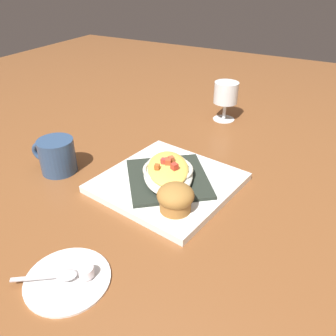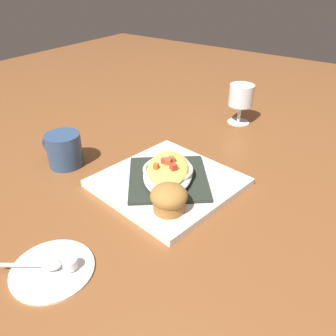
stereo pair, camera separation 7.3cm
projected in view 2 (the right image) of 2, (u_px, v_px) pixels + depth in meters
The scene contains 10 objects.
ground_plane at pixel (168, 186), 0.76m from camera, with size 2.60×2.60×0.00m, color brown.
square_plate at pixel (168, 183), 0.75m from camera, with size 0.27×0.27×0.02m, color white.
folded_napkin at pixel (168, 178), 0.75m from camera, with size 0.18×0.17×0.01m, color #262D25.
gratin_dish at pixel (168, 170), 0.74m from camera, with size 0.21×0.18×0.04m.
muffin at pixel (169, 198), 0.64m from camera, with size 0.07×0.07×0.05m.
coffee_mug at pixel (64, 151), 0.82m from camera, with size 0.08×0.11×0.08m.
stemmed_glass at pixel (241, 98), 1.01m from camera, with size 0.07×0.07×0.12m.
creamer_saucer at pixel (52, 269), 0.55m from camera, with size 0.13×0.13×0.01m, color white.
spoon at pixel (47, 265), 0.54m from camera, with size 0.07×0.09×0.01m.
creamer_cup_0 at pixel (70, 263), 0.54m from camera, with size 0.02×0.02×0.02m, color white.
Camera 2 is at (-0.51, -0.36, 0.43)m, focal length 36.61 mm.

